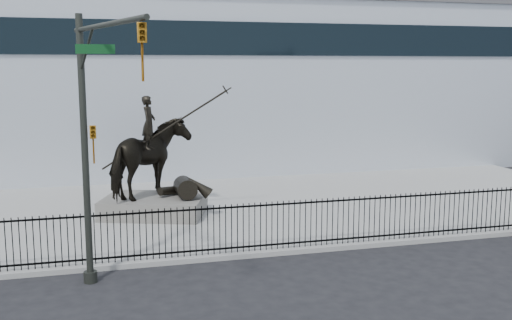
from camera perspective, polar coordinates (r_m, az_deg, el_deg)
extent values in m
plane|color=black|center=(17.99, 7.76, -9.63)|extent=(120.00, 120.00, 0.00)
cube|color=gray|center=(24.31, 1.34, -4.43)|extent=(30.00, 12.00, 0.15)
cube|color=silver|center=(36.32, -4.50, 7.05)|extent=(44.00, 14.00, 9.00)
cube|color=black|center=(19.00, 6.31, -7.63)|extent=(22.00, 0.05, 0.05)
cube|color=black|center=(18.68, 6.37, -3.96)|extent=(22.00, 0.05, 0.05)
cube|color=black|center=(18.84, 6.34, -5.88)|extent=(22.00, 0.03, 1.50)
cube|color=#5F5C57|center=(22.85, -9.69, -4.35)|extent=(4.30, 3.61, 0.69)
imported|color=black|center=(22.51, -9.81, 0.13)|extent=(3.31, 3.57, 2.92)
imported|color=black|center=(22.37, -10.19, 3.52)|extent=(0.69, 0.84, 1.98)
cylinder|color=black|center=(22.28, -8.88, 2.75)|extent=(4.46, 1.64, 2.98)
cylinder|color=#252822|center=(16.83, -15.48, -10.68)|extent=(0.36, 0.36, 0.30)
cylinder|color=#252822|center=(16.03, -15.98, 0.69)|extent=(0.18, 0.18, 7.00)
cylinder|color=#252822|center=(13.78, -14.10, 12.39)|extent=(1.47, 4.84, 0.12)
imported|color=#AE6D13|center=(11.66, -10.77, 10.06)|extent=(0.18, 0.22, 1.10)
imported|color=#AE6D13|center=(16.00, -15.23, 1.43)|extent=(0.16, 0.20, 1.00)
cube|color=#0C3F19|center=(14.68, -15.06, 10.17)|extent=(0.90, 0.03, 0.22)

